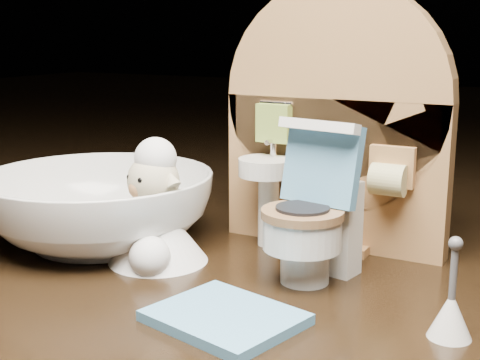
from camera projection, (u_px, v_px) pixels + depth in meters
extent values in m
cube|color=#AA7745|center=(334.00, 173.00, 0.38)|extent=(0.13, 0.02, 0.09)
cylinder|color=#AA7745|center=(337.00, 98.00, 0.37)|extent=(0.13, 0.02, 0.13)
cube|color=#AA7745|center=(332.00, 240.00, 0.39)|extent=(0.05, 0.04, 0.01)
cylinder|color=white|center=(268.00, 208.00, 0.39)|extent=(0.01, 0.01, 0.04)
cylinder|color=white|center=(266.00, 167.00, 0.38)|extent=(0.03, 0.03, 0.01)
cylinder|color=silver|center=(273.00, 147.00, 0.38)|extent=(0.00, 0.00, 0.01)
cube|color=#84A13E|center=(274.00, 123.00, 0.38)|extent=(0.02, 0.01, 0.02)
cube|color=#AA7745|center=(392.00, 167.00, 0.36)|extent=(0.02, 0.01, 0.02)
cylinder|color=#CFC98A|center=(388.00, 180.00, 0.35)|extent=(0.02, 0.02, 0.02)
cylinder|color=white|center=(305.00, 264.00, 0.33)|extent=(0.02, 0.02, 0.02)
cylinder|color=white|center=(302.00, 233.00, 0.33)|extent=(0.04, 0.04, 0.02)
cylinder|color=brown|center=(303.00, 214.00, 0.32)|extent=(0.04, 0.04, 0.00)
cube|color=white|center=(328.00, 225.00, 0.35)|extent=(0.03, 0.02, 0.05)
cube|color=#599CC9|center=(322.00, 164.00, 0.33)|extent=(0.04, 0.02, 0.04)
cube|color=white|center=(319.00, 126.00, 0.32)|extent=(0.04, 0.02, 0.01)
cylinder|color=gold|center=(346.00, 170.00, 0.33)|extent=(0.01, 0.01, 0.01)
cube|color=#599CC9|center=(225.00, 317.00, 0.29)|extent=(0.07, 0.06, 0.00)
cone|color=white|center=(450.00, 315.00, 0.27)|extent=(0.02, 0.02, 0.02)
cylinder|color=#59595B|center=(454.00, 273.00, 0.27)|extent=(0.00, 0.00, 0.02)
sphere|color=#59595B|center=(456.00, 243.00, 0.26)|extent=(0.01, 0.01, 0.01)
cone|color=white|center=(158.00, 229.00, 0.36)|extent=(0.05, 0.05, 0.04)
sphere|color=white|center=(150.00, 257.00, 0.34)|extent=(0.02, 0.02, 0.02)
sphere|color=white|center=(126.00, 246.00, 0.37)|extent=(0.02, 0.02, 0.02)
sphere|color=beige|center=(153.00, 181.00, 0.35)|extent=(0.03, 0.03, 0.03)
sphere|color=#B47A4A|center=(138.00, 189.00, 0.35)|extent=(0.01, 0.01, 0.01)
sphere|color=white|center=(156.00, 158.00, 0.35)|extent=(0.02, 0.02, 0.02)
cone|color=beige|center=(142.00, 170.00, 0.36)|extent=(0.01, 0.01, 0.01)
cone|color=beige|center=(170.00, 177.00, 0.34)|extent=(0.01, 0.01, 0.01)
sphere|color=black|center=(130.00, 177.00, 0.35)|extent=(0.00, 0.00, 0.00)
sphere|color=black|center=(141.00, 180.00, 0.34)|extent=(0.00, 0.00, 0.00)
imported|color=white|center=(99.00, 208.00, 0.39)|extent=(0.16, 0.16, 0.04)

